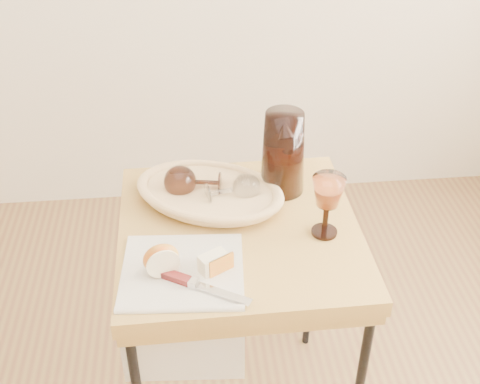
{
  "coord_description": "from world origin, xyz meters",
  "views": [
    {
      "loc": [
        0.21,
        -0.66,
        1.72
      ],
      "look_at": [
        0.33,
        0.52,
        0.89
      ],
      "focal_mm": 45.76,
      "sensor_mm": 36.0,
      "label": 1
    }
  ],
  "objects_px": {
    "goblet_lying_a": "(197,182)",
    "table_knife": "(197,284)",
    "side_table": "(239,331)",
    "wine_goblet": "(327,206)",
    "tea_towel": "(183,270)",
    "bread_basket": "(210,195)",
    "apple_half": "(161,258)",
    "pitcher": "(283,153)",
    "goblet_lying_b": "(230,190)"
  },
  "relations": [
    {
      "from": "goblet_lying_a",
      "to": "table_knife",
      "type": "relative_size",
      "value": 0.6
    },
    {
      "from": "side_table",
      "to": "wine_goblet",
      "type": "distance_m",
      "value": 0.51
    },
    {
      "from": "tea_towel",
      "to": "wine_goblet",
      "type": "xyz_separation_m",
      "value": [
        0.35,
        0.1,
        0.08
      ]
    },
    {
      "from": "side_table",
      "to": "bread_basket",
      "type": "relative_size",
      "value": 2.18
    },
    {
      "from": "goblet_lying_a",
      "to": "apple_half",
      "type": "distance_m",
      "value": 0.3
    },
    {
      "from": "pitcher",
      "to": "apple_half",
      "type": "distance_m",
      "value": 0.45
    },
    {
      "from": "side_table",
      "to": "table_knife",
      "type": "distance_m",
      "value": 0.47
    },
    {
      "from": "bread_basket",
      "to": "wine_goblet",
      "type": "distance_m",
      "value": 0.32
    },
    {
      "from": "wine_goblet",
      "to": "apple_half",
      "type": "xyz_separation_m",
      "value": [
        -0.4,
        -0.11,
        -0.04
      ]
    },
    {
      "from": "goblet_lying_a",
      "to": "apple_half",
      "type": "bearing_deg",
      "value": 80.98
    },
    {
      "from": "tea_towel",
      "to": "bread_basket",
      "type": "bearing_deg",
      "value": 77.49
    },
    {
      "from": "side_table",
      "to": "pitcher",
      "type": "distance_m",
      "value": 0.54
    },
    {
      "from": "side_table",
      "to": "apple_half",
      "type": "height_order",
      "value": "apple_half"
    },
    {
      "from": "goblet_lying_a",
      "to": "table_knife",
      "type": "bearing_deg",
      "value": 96.67
    },
    {
      "from": "bread_basket",
      "to": "side_table",
      "type": "bearing_deg",
      "value": -34.74
    },
    {
      "from": "table_knife",
      "to": "goblet_lying_b",
      "type": "bearing_deg",
      "value": 102.41
    },
    {
      "from": "goblet_lying_b",
      "to": "wine_goblet",
      "type": "distance_m",
      "value": 0.26
    },
    {
      "from": "goblet_lying_a",
      "to": "pitcher",
      "type": "height_order",
      "value": "pitcher"
    },
    {
      "from": "bread_basket",
      "to": "table_knife",
      "type": "distance_m",
      "value": 0.33
    },
    {
      "from": "pitcher",
      "to": "wine_goblet",
      "type": "height_order",
      "value": "pitcher"
    },
    {
      "from": "tea_towel",
      "to": "goblet_lying_b",
      "type": "xyz_separation_m",
      "value": [
        0.13,
        0.24,
        0.05
      ]
    },
    {
      "from": "wine_goblet",
      "to": "apple_half",
      "type": "bearing_deg",
      "value": -165.17
    },
    {
      "from": "goblet_lying_a",
      "to": "wine_goblet",
      "type": "bearing_deg",
      "value": 159.48
    },
    {
      "from": "tea_towel",
      "to": "pitcher",
      "type": "distance_m",
      "value": 0.43
    },
    {
      "from": "bread_basket",
      "to": "table_knife",
      "type": "bearing_deg",
      "value": -73.81
    },
    {
      "from": "table_knife",
      "to": "wine_goblet",
      "type": "bearing_deg",
      "value": 57.75
    },
    {
      "from": "wine_goblet",
      "to": "table_knife",
      "type": "distance_m",
      "value": 0.37
    },
    {
      "from": "side_table",
      "to": "table_knife",
      "type": "relative_size",
      "value": 3.26
    },
    {
      "from": "goblet_lying_b",
      "to": "pitcher",
      "type": "height_order",
      "value": "pitcher"
    },
    {
      "from": "wine_goblet",
      "to": "table_knife",
      "type": "xyz_separation_m",
      "value": [
        -0.32,
        -0.17,
        -0.07
      ]
    },
    {
      "from": "tea_towel",
      "to": "table_knife",
      "type": "relative_size",
      "value": 1.18
    },
    {
      "from": "side_table",
      "to": "wine_goblet",
      "type": "height_order",
      "value": "wine_goblet"
    },
    {
      "from": "apple_half",
      "to": "table_knife",
      "type": "xyz_separation_m",
      "value": [
        0.08,
        -0.06,
        -0.03
      ]
    },
    {
      "from": "goblet_lying_b",
      "to": "tea_towel",
      "type": "bearing_deg",
      "value": -130.09
    },
    {
      "from": "apple_half",
      "to": "goblet_lying_b",
      "type": "bearing_deg",
      "value": 39.98
    },
    {
      "from": "goblet_lying_a",
      "to": "table_knife",
      "type": "xyz_separation_m",
      "value": [
        -0.02,
        -0.34,
        -0.04
      ]
    },
    {
      "from": "tea_towel",
      "to": "goblet_lying_a",
      "type": "distance_m",
      "value": 0.29
    },
    {
      "from": "side_table",
      "to": "goblet_lying_b",
      "type": "relative_size",
      "value": 6.38
    },
    {
      "from": "goblet_lying_a",
      "to": "table_knife",
      "type": "distance_m",
      "value": 0.34
    },
    {
      "from": "goblet_lying_b",
      "to": "table_knife",
      "type": "bearing_deg",
      "value": -119.97
    },
    {
      "from": "goblet_lying_a",
      "to": "apple_half",
      "type": "relative_size",
      "value": 1.7
    },
    {
      "from": "tea_towel",
      "to": "apple_half",
      "type": "xyz_separation_m",
      "value": [
        -0.05,
        -0.0,
        0.04
      ]
    },
    {
      "from": "bread_basket",
      "to": "apple_half",
      "type": "xyz_separation_m",
      "value": [
        -0.12,
        -0.27,
        0.02
      ]
    },
    {
      "from": "side_table",
      "to": "goblet_lying_a",
      "type": "relative_size",
      "value": 5.47
    },
    {
      "from": "pitcher",
      "to": "wine_goblet",
      "type": "distance_m",
      "value": 0.22
    },
    {
      "from": "bread_basket",
      "to": "table_knife",
      "type": "relative_size",
      "value": 1.5
    },
    {
      "from": "pitcher",
      "to": "wine_goblet",
      "type": "relative_size",
      "value": 1.63
    },
    {
      "from": "pitcher",
      "to": "bread_basket",
      "type": "bearing_deg",
      "value": -176.14
    },
    {
      "from": "side_table",
      "to": "wine_goblet",
      "type": "relative_size",
      "value": 4.63
    },
    {
      "from": "bread_basket",
      "to": "apple_half",
      "type": "bearing_deg",
      "value": -90.69
    }
  ]
}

